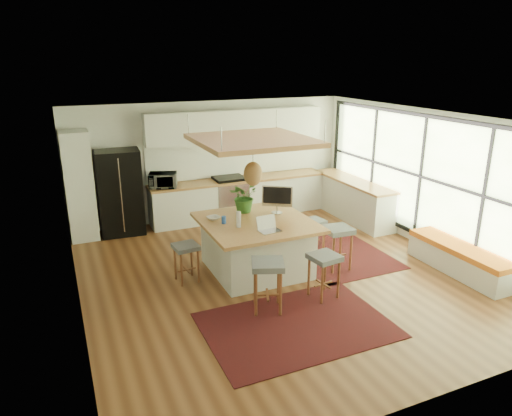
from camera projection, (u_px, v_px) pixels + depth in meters
name	position (u px, v px, depth m)	size (l,w,h in m)	color
floor	(278.00, 274.00, 8.18)	(7.00, 7.00, 0.00)	#552D18
ceiling	(280.00, 119.00, 7.35)	(7.00, 7.00, 0.00)	white
wall_back	(212.00, 160.00, 10.81)	(6.50, 6.50, 0.00)	silver
wall_front	(433.00, 294.00, 4.72)	(6.50, 6.50, 0.00)	silver
wall_left	(71.00, 228.00, 6.52)	(7.00, 7.00, 0.00)	silver
wall_right	(430.00, 181.00, 9.01)	(7.00, 7.00, 0.00)	silver
window_wall	(429.00, 179.00, 8.98)	(0.10, 6.20, 2.60)	black
pantry	(79.00, 186.00, 9.48)	(0.55, 0.60, 2.25)	silver
back_counter_base	(240.00, 199.00, 11.03)	(4.20, 0.60, 0.88)	silver
back_counter_top	(239.00, 180.00, 10.88)	(4.24, 0.64, 0.05)	#976135
backsplash	(234.00, 158.00, 11.01)	(4.20, 0.02, 0.80)	white
upper_cabinets	(236.00, 125.00, 10.62)	(4.20, 0.34, 0.70)	silver
range	(230.00, 197.00, 10.91)	(0.76, 0.62, 1.00)	#A5A5AA
right_counter_base	(353.00, 200.00, 10.91)	(0.60, 2.50, 0.88)	silver
right_counter_top	(354.00, 181.00, 10.77)	(0.64, 2.54, 0.05)	#976135
window_bench	(459.00, 259.00, 8.19)	(0.52, 2.00, 0.50)	silver
ceiling_panel	(253.00, 156.00, 7.78)	(1.86, 1.86, 0.80)	#976135
rug_near	(297.00, 325.00, 6.62)	(2.60, 1.80, 0.01)	black
rug_right	(330.00, 250.00, 9.19)	(1.80, 2.60, 0.01)	black
fridge	(120.00, 191.00, 9.85)	(0.90, 0.70, 1.81)	black
island	(257.00, 246.00, 8.21)	(1.85, 1.85, 0.93)	#976135
stool_near_left	(267.00, 288.00, 6.93)	(0.47, 0.47, 0.79)	#51555A
stool_near_right	(324.00, 276.00, 7.31)	(0.43, 0.43, 0.72)	#51555A
stool_right_front	(337.00, 250.00, 8.31)	(0.46, 0.46, 0.78)	#51555A
stool_right_back	(313.00, 234.00, 9.08)	(0.38, 0.38, 0.64)	#51555A
stool_left_side	(186.00, 262.00, 7.84)	(0.39, 0.39, 0.66)	#51555A
laptop	(270.00, 225.00, 7.54)	(0.35, 0.37, 0.26)	#A5A5AA
monitor	(277.00, 199.00, 8.38)	(0.56, 0.20, 0.52)	#A5A5AA
microwave	(163.00, 179.00, 10.09)	(0.59, 0.32, 0.40)	#A5A5AA
island_plant	(244.00, 199.00, 8.49)	(0.54, 0.60, 0.46)	#1E4C19
island_bowl	(213.00, 218.00, 8.13)	(0.22, 0.22, 0.05)	silver
island_bottle_0	(225.00, 218.00, 7.91)	(0.07, 0.07, 0.19)	#2D5BB7
island_bottle_1	(238.00, 221.00, 7.75)	(0.07, 0.07, 0.19)	silver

